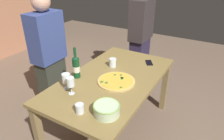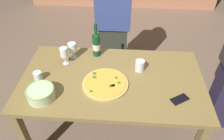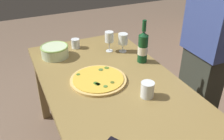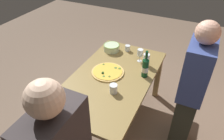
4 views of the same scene
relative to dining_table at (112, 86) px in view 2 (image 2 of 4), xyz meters
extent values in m
plane|color=#77614F|center=(0.00, 0.00, -0.66)|extent=(8.00, 8.00, 0.00)
cube|color=olive|center=(0.00, 0.00, 0.07)|extent=(1.60, 0.90, 0.04)
cube|color=olive|center=(-0.74, -0.40, -0.30)|extent=(0.07, 0.07, 0.71)
cube|color=olive|center=(-0.74, 0.40, -0.30)|extent=(0.07, 0.07, 0.71)
cube|color=olive|center=(0.74, 0.40, -0.30)|extent=(0.07, 0.07, 0.71)
cylinder|color=#DFB667|center=(-0.05, -0.08, 0.10)|extent=(0.39, 0.39, 0.02)
cylinder|color=gold|center=(-0.05, -0.08, 0.11)|extent=(0.35, 0.35, 0.01)
cylinder|color=#496E29|center=(-0.16, -0.19, 0.12)|extent=(0.03, 0.03, 0.00)
cylinder|color=#507127|center=(-0.16, 0.03, 0.12)|extent=(0.03, 0.03, 0.00)
cylinder|color=#4B7325|center=(0.02, -0.11, 0.12)|extent=(0.03, 0.03, 0.00)
cylinder|color=#4F7225|center=(0.02, -0.11, 0.12)|extent=(0.02, 0.02, 0.00)
cylinder|color=#516221|center=(0.04, -0.01, 0.12)|extent=(0.03, 0.03, 0.00)
cylinder|color=#4A6D34|center=(-0.15, -0.02, 0.12)|extent=(0.03, 0.03, 0.00)
cylinder|color=#406F25|center=(0.00, -0.12, 0.12)|extent=(0.03, 0.03, 0.00)
cylinder|color=#487531|center=(0.06, -0.08, 0.12)|extent=(0.03, 0.03, 0.00)
cylinder|color=beige|center=(-0.54, -0.27, 0.14)|extent=(0.22, 0.22, 0.09)
torus|color=#90BE5C|center=(-0.54, -0.27, 0.18)|extent=(0.22, 0.22, 0.01)
cylinder|color=#10401F|center=(-0.18, 0.34, 0.20)|extent=(0.08, 0.08, 0.22)
cone|color=#10401F|center=(-0.18, 0.34, 0.33)|extent=(0.08, 0.08, 0.03)
cylinder|color=#10401F|center=(-0.18, 0.34, 0.39)|extent=(0.03, 0.03, 0.09)
cylinder|color=silver|center=(-0.18, 0.34, 0.19)|extent=(0.08, 0.08, 0.07)
cylinder|color=white|center=(-0.40, 0.28, 0.09)|extent=(0.07, 0.07, 0.00)
cylinder|color=white|center=(-0.40, 0.28, 0.13)|extent=(0.01, 0.01, 0.07)
cylinder|color=white|center=(-0.40, 0.28, 0.21)|extent=(0.08, 0.08, 0.09)
cylinder|color=maroon|center=(-0.40, 0.28, 0.18)|extent=(0.07, 0.07, 0.04)
cylinder|color=white|center=(-0.45, 0.18, 0.09)|extent=(0.06, 0.06, 0.00)
cylinder|color=white|center=(-0.45, 0.18, 0.14)|extent=(0.01, 0.01, 0.08)
cylinder|color=white|center=(-0.45, 0.18, 0.22)|extent=(0.07, 0.07, 0.09)
cylinder|color=maroon|center=(-0.45, 0.18, 0.19)|extent=(0.06, 0.06, 0.03)
cylinder|color=white|center=(-0.64, -0.06, 0.13)|extent=(0.07, 0.07, 0.08)
cylinder|color=white|center=(0.24, 0.13, 0.14)|extent=(0.09, 0.09, 0.10)
cube|color=black|center=(0.55, -0.21, 0.10)|extent=(0.16, 0.14, 0.01)
cube|color=#31352B|center=(-0.05, 0.88, -0.27)|extent=(0.34, 0.20, 0.78)
cube|color=#354686|center=(-0.05, 0.88, 0.42)|extent=(0.40, 0.24, 0.59)
camera|label=1|loc=(-1.68, -0.98, 1.21)|focal=33.24mm
camera|label=2|loc=(0.10, -1.40, 1.38)|focal=34.77mm
camera|label=3|loc=(1.33, -0.60, 1.04)|focal=40.48mm
camera|label=4|loc=(1.77, 0.84, 1.60)|focal=33.66mm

